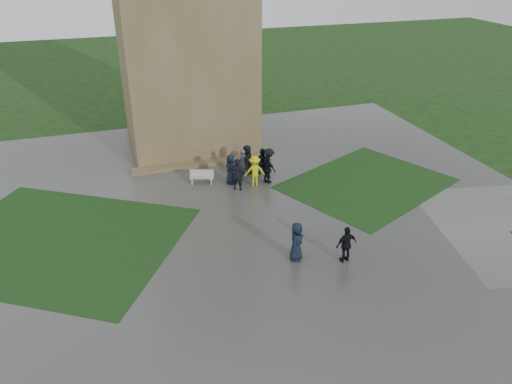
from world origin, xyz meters
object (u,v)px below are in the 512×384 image
object	(u,v)px
tower	(181,7)
pedestrian_mid	(297,241)
bench	(202,177)
pedestrian_near	(346,244)

from	to	relation	value
tower	pedestrian_mid	bearing A→B (deg)	-83.93
tower	bench	distance (m)	11.06
pedestrian_mid	tower	bearing A→B (deg)	43.33
tower	bench	bearing A→B (deg)	-95.44
tower	bench	world-z (taller)	tower
bench	pedestrian_near	distance (m)	10.63
bench	tower	bearing A→B (deg)	102.56
bench	pedestrian_near	size ratio (longest dim) A/B	0.85
bench	pedestrian_near	xyz separation A→B (m)	(4.37, -9.69, 0.45)
pedestrian_near	bench	bearing A→B (deg)	-71.31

